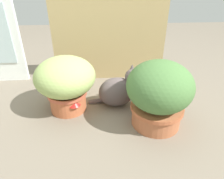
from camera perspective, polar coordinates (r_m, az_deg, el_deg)
ground_plane at (r=1.39m, az=-3.61°, el=-7.50°), size 6.00×6.00×0.00m
cardboard_backdrop at (r=1.76m, az=-0.74°, el=15.97°), size 0.97×0.03×0.84m
grass_planter at (r=1.38m, az=-13.12°, el=2.31°), size 0.41×0.41×0.39m
leafy_planter at (r=1.23m, az=13.14°, el=-1.01°), size 0.40×0.40×0.43m
cat at (r=1.44m, az=1.99°, el=-0.25°), size 0.38×0.18×0.32m
mushroom_ornament_red at (r=1.36m, az=-10.76°, el=-4.14°), size 0.09×0.09×0.13m
mushroom_ornament_pink at (r=1.37m, az=-12.65°, el=-3.55°), size 0.09×0.09×0.14m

